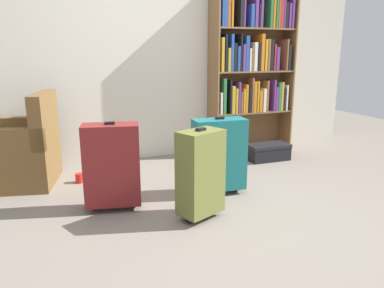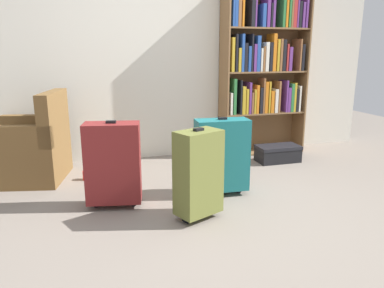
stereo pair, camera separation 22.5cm
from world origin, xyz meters
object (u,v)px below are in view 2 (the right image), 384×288
(bookshelf, at_px, (264,63))
(mug, at_px, (87,175))
(storage_box, at_px, (278,153))
(suitcase_dark_red, at_px, (113,163))
(suitcase_teal, at_px, (222,155))
(armchair, at_px, (31,149))
(suitcase_olive, at_px, (198,173))

(bookshelf, relative_size, mug, 17.11)
(storage_box, bearing_deg, suitcase_dark_red, -158.16)
(mug, height_order, suitcase_dark_red, suitcase_dark_red)
(suitcase_dark_red, xyz_separation_m, suitcase_teal, (0.96, 0.01, -0.01))
(armchair, bearing_deg, bookshelf, 6.60)
(storage_box, bearing_deg, suitcase_olive, -138.46)
(armchair, distance_m, suitcase_teal, 1.95)
(armchair, distance_m, storage_box, 2.74)
(bookshelf, distance_m, suitcase_teal, 1.78)
(suitcase_dark_red, relative_size, suitcase_olive, 1.02)
(armchair, relative_size, suitcase_olive, 1.24)
(bookshelf, height_order, mug, bookshelf)
(storage_box, bearing_deg, suitcase_teal, -142.34)
(suitcase_teal, bearing_deg, storage_box, 37.66)
(storage_box, bearing_deg, armchair, 176.91)
(armchair, height_order, suitcase_dark_red, armchair)
(suitcase_teal, bearing_deg, bookshelf, 50.90)
(suitcase_dark_red, height_order, suitcase_teal, suitcase_dark_red)
(bookshelf, height_order, suitcase_dark_red, bookshelf)
(armchair, xyz_separation_m, suitcase_teal, (1.71, -0.93, 0.06))
(mug, height_order, suitcase_olive, suitcase_olive)
(suitcase_teal, bearing_deg, suitcase_olive, -129.50)
(suitcase_dark_red, distance_m, suitcase_teal, 0.96)
(suitcase_olive, xyz_separation_m, suitcase_teal, (0.36, 0.43, -0.00))
(suitcase_olive, bearing_deg, suitcase_teal, 50.50)
(armchair, distance_m, suitcase_olive, 1.92)
(bookshelf, bearing_deg, suitcase_olive, -129.20)
(mug, relative_size, suitcase_olive, 0.16)
(bookshelf, height_order, storage_box, bookshelf)
(suitcase_olive, height_order, suitcase_teal, suitcase_olive)
(storage_box, bearing_deg, mug, -179.15)
(bookshelf, bearing_deg, storage_box, -89.38)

